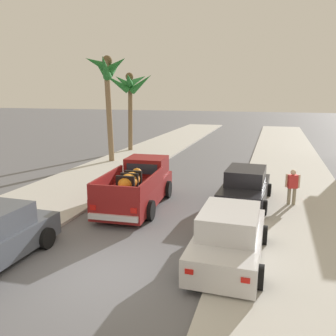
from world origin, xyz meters
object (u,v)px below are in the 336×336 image
(pickup_truck, at_px, (137,186))
(car_left_near, at_px, (245,188))
(palm_tree_right_fore, at_px, (129,87))
(palm_tree_left_mid, at_px, (107,77))
(car_right_near, at_px, (229,237))
(pedestrian, at_px, (292,186))

(pickup_truck, height_order, car_left_near, pickup_truck)
(car_left_near, relative_size, palm_tree_right_fore, 0.70)
(car_left_near, relative_size, palm_tree_left_mid, 0.62)
(car_right_near, distance_m, palm_tree_right_fore, 19.79)
(pickup_truck, xyz_separation_m, palm_tree_left_mid, (-5.05, 7.70, 4.82))
(palm_tree_left_mid, bearing_deg, car_left_near, -33.54)
(car_left_near, xyz_separation_m, palm_tree_right_fore, (-9.96, 11.16, 4.36))
(car_left_near, height_order, palm_tree_right_fore, palm_tree_right_fore)
(car_right_near, bearing_deg, pedestrian, 70.96)
(car_left_near, distance_m, pedestrian, 1.90)
(car_left_near, height_order, palm_tree_left_mid, palm_tree_left_mid)
(pickup_truck, xyz_separation_m, palm_tree_right_fore, (-5.66, 12.67, 4.26))
(pickup_truck, bearing_deg, pedestrian, 14.53)
(palm_tree_right_fore, height_order, pedestrian, palm_tree_right_fore)
(car_right_near, height_order, palm_tree_left_mid, palm_tree_left_mid)
(car_right_near, bearing_deg, palm_tree_left_mid, 128.93)
(palm_tree_right_fore, bearing_deg, car_right_near, -58.94)
(pickup_truck, bearing_deg, car_right_near, -41.98)
(pickup_truck, relative_size, pedestrian, 3.35)
(car_left_near, distance_m, palm_tree_left_mid, 12.25)
(palm_tree_right_fore, xyz_separation_m, palm_tree_left_mid, (0.61, -4.96, 0.56))
(car_left_near, bearing_deg, pickup_truck, -160.70)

